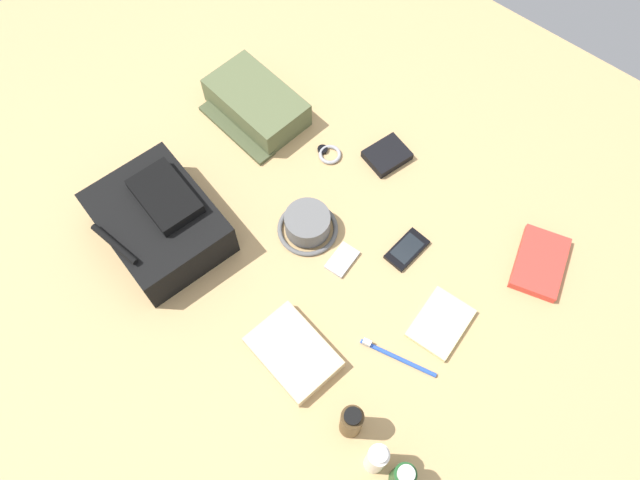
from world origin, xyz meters
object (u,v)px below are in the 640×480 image
(wristwatch, at_px, (329,154))
(notepad, at_px, (441,323))
(toothpaste_tube, at_px, (376,459))
(media_player, at_px, (342,260))
(cell_phone, at_px, (407,249))
(shampoo_bottle, at_px, (403,477))
(wallet, at_px, (387,155))
(backpack, at_px, (159,221))
(cologne_bottle, at_px, (351,422))
(toiletry_pouch, at_px, (256,104))
(paperback_novel, at_px, (540,263))
(bucket_hat, at_px, (308,225))
(folded_towel, at_px, (293,352))
(toothbrush, at_px, (394,356))

(wristwatch, bearing_deg, notepad, 158.11)
(toothpaste_tube, bearing_deg, media_player, -43.32)
(toothpaste_tube, relative_size, cell_phone, 1.37)
(cell_phone, height_order, media_player, cell_phone)
(shampoo_bottle, relative_size, wallet, 1.12)
(cell_phone, distance_m, media_player, 0.17)
(backpack, height_order, shampoo_bottle, backpack)
(media_player, bearing_deg, wristwatch, -44.73)
(backpack, height_order, cologne_bottle, backpack)
(toiletry_pouch, bearing_deg, wristwatch, -175.69)
(shampoo_bottle, xyz_separation_m, paperback_novel, (0.03, -0.63, -0.05))
(paperback_novel, bearing_deg, media_player, 38.24)
(shampoo_bottle, height_order, cell_phone, shampoo_bottle)
(bucket_hat, height_order, paperback_novel, bucket_hat)
(toothpaste_tube, bearing_deg, toiletry_pouch, -33.04)
(paperback_novel, relative_size, folded_towel, 1.01)
(backpack, distance_m, toothpaste_tube, 0.76)
(toiletry_pouch, height_order, folded_towel, toiletry_pouch)
(backpack, xyz_separation_m, wristwatch, (-0.17, -0.45, -0.06))
(backpack, xyz_separation_m, cell_phone, (-0.51, -0.35, -0.06))
(notepad, bearing_deg, toothbrush, 69.99)
(cell_phone, height_order, wallet, wallet)
(wristwatch, bearing_deg, media_player, 135.27)
(toiletry_pouch, distance_m, wristwatch, 0.25)
(cell_phone, height_order, toothbrush, toothbrush)
(shampoo_bottle, height_order, media_player, shampoo_bottle)
(wallet, bearing_deg, backpack, 76.39)
(folded_towel, bearing_deg, shampoo_bottle, 169.97)
(paperback_novel, xyz_separation_m, wristwatch, (0.61, 0.08, -0.01))
(wristwatch, bearing_deg, shampoo_bottle, 139.55)
(shampoo_bottle, xyz_separation_m, cell_phone, (0.31, -0.45, -0.05))
(toothbrush, xyz_separation_m, notepad, (-0.04, -0.13, 0.00))
(toiletry_pouch, bearing_deg, media_player, 156.61)
(media_player, bearing_deg, backpack, 29.83)
(bucket_hat, relative_size, cell_phone, 1.35)
(cologne_bottle, xyz_separation_m, folded_towel, (0.20, -0.04, -0.05))
(backpack, distance_m, paperback_novel, 0.95)
(backpack, height_order, folded_towel, backpack)
(bucket_hat, height_order, cologne_bottle, cologne_bottle)
(cologne_bottle, distance_m, folded_towel, 0.21)
(shampoo_bottle, xyz_separation_m, wallet, (0.51, -0.64, -0.05))
(toiletry_pouch, xyz_separation_m, notepad, (-0.76, 0.19, -0.03))
(toothbrush, bearing_deg, paperback_novel, -108.40)
(bucket_hat, bearing_deg, cologne_bottle, 140.82)
(bucket_hat, height_order, toothbrush, bucket_hat)
(shampoo_bottle, relative_size, cell_phone, 1.06)
(toothpaste_tube, bearing_deg, paperback_novel, -92.97)
(toothpaste_tube, distance_m, cologne_bottle, 0.09)
(backpack, relative_size, wallet, 3.31)
(paperback_novel, height_order, folded_towel, folded_towel)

